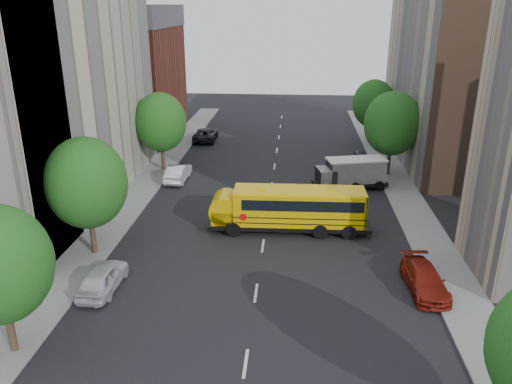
# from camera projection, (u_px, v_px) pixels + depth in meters

# --- Properties ---
(ground) EXTENTS (120.00, 120.00, 0.00)m
(ground) POSITION_uv_depth(u_px,v_px,m) (265.00, 233.00, 35.93)
(ground) COLOR black
(ground) RESTS_ON ground
(sidewalk_left) EXTENTS (3.00, 80.00, 0.12)m
(sidewalk_left) POSITION_uv_depth(u_px,v_px,m) (131.00, 202.00, 41.42)
(sidewalk_left) COLOR slate
(sidewalk_left) RESTS_ON ground
(sidewalk_right) EXTENTS (3.00, 80.00, 0.12)m
(sidewalk_right) POSITION_uv_depth(u_px,v_px,m) (412.00, 211.00, 39.72)
(sidewalk_right) COLOR slate
(sidewalk_right) RESTS_ON ground
(lane_markings) EXTENTS (0.15, 64.00, 0.01)m
(lane_markings) POSITION_uv_depth(u_px,v_px,m) (272.00, 186.00, 45.26)
(lane_markings) COLOR silver
(lane_markings) RESTS_ON ground
(building_left_cream) EXTENTS (10.00, 26.00, 20.00)m
(building_left_cream) POSITION_uv_depth(u_px,v_px,m) (43.00, 78.00, 39.35)
(building_left_cream) COLOR #BBB396
(building_left_cream) RESTS_ON ground
(building_left_redbrick) EXTENTS (10.00, 15.00, 13.00)m
(building_left_redbrick) POSITION_uv_depth(u_px,v_px,m) (133.00, 83.00, 61.11)
(building_left_redbrick) COLOR maroon
(building_left_redbrick) RESTS_ON ground
(building_right_far) EXTENTS (10.00, 22.00, 18.00)m
(building_right_far) POSITION_uv_depth(u_px,v_px,m) (456.00, 73.00, 50.10)
(building_right_far) COLOR tan
(building_right_far) RESTS_ON ground
(building_right_sidewall) EXTENTS (10.10, 0.30, 18.00)m
(building_right_sidewall) POSITION_uv_depth(u_px,v_px,m) (497.00, 91.00, 39.84)
(building_right_sidewall) COLOR brown
(building_right_sidewall) RESTS_ON ground
(street_tree_1) EXTENTS (5.12, 5.12, 7.90)m
(street_tree_1) POSITION_uv_depth(u_px,v_px,m) (86.00, 183.00, 31.27)
(street_tree_1) COLOR #38281C
(street_tree_1) RESTS_ON ground
(street_tree_2) EXTENTS (4.99, 4.99, 7.71)m
(street_tree_2) POSITION_uv_depth(u_px,v_px,m) (160.00, 122.00, 48.11)
(street_tree_2) COLOR #38281C
(street_tree_2) RESTS_ON ground
(street_tree_4) EXTENTS (5.25, 5.25, 8.10)m
(street_tree_4) POSITION_uv_depth(u_px,v_px,m) (392.00, 124.00, 46.40)
(street_tree_4) COLOR #38281C
(street_tree_4) RESTS_ON ground
(street_tree_5) EXTENTS (4.86, 4.86, 7.51)m
(street_tree_5) POSITION_uv_depth(u_px,v_px,m) (374.00, 104.00, 57.73)
(street_tree_5) COLOR #38281C
(street_tree_5) RESTS_ON ground
(school_bus) EXTENTS (11.65, 3.07, 3.27)m
(school_bus) POSITION_uv_depth(u_px,v_px,m) (288.00, 207.00, 35.78)
(school_bus) COLOR black
(school_bus) RESTS_ON ground
(safari_truck) EXTENTS (6.76, 3.69, 2.75)m
(safari_truck) POSITION_uv_depth(u_px,v_px,m) (351.00, 173.00, 44.23)
(safari_truck) COLOR black
(safari_truck) RESTS_ON ground
(parked_car_0) EXTENTS (1.89, 4.53, 1.53)m
(parked_car_0) POSITION_uv_depth(u_px,v_px,m) (103.00, 278.00, 28.56)
(parked_car_0) COLOR silver
(parked_car_0) RESTS_ON ground
(parked_car_1) EXTENTS (1.73, 4.73, 1.55)m
(parked_car_1) POSITION_uv_depth(u_px,v_px,m) (178.00, 173.00, 46.47)
(parked_car_1) COLOR silver
(parked_car_1) RESTS_ON ground
(parked_car_2) EXTENTS (2.65, 5.56, 1.53)m
(parked_car_2) POSITION_uv_depth(u_px,v_px,m) (206.00, 134.00, 60.37)
(parked_car_2) COLOR black
(parked_car_2) RESTS_ON ground
(parked_car_3) EXTENTS (2.29, 4.94, 1.40)m
(parked_car_3) POSITION_uv_depth(u_px,v_px,m) (425.00, 280.00, 28.50)
(parked_car_3) COLOR maroon
(parked_car_3) RESTS_ON ground
(parked_car_4) EXTENTS (1.80, 4.00, 1.33)m
(parked_car_4) POSITION_uv_depth(u_px,v_px,m) (361.00, 158.00, 51.30)
(parked_car_4) COLOR #323557
(parked_car_4) RESTS_ON ground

